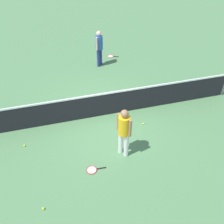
{
  "coord_description": "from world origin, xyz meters",
  "views": [
    {
      "loc": [
        -1.65,
        -7.24,
        6.04
      ],
      "look_at": [
        0.08,
        -1.0,
        0.9
      ],
      "focal_mm": 41.66,
      "sensor_mm": 36.0,
      "label": 1
    }
  ],
  "objects": [
    {
      "name": "tennis_ball_by_net",
      "position": [
        -2.79,
        -0.87,
        0.03
      ],
      "size": [
        0.07,
        0.07,
        0.07
      ],
      "primitive_type": "sphere",
      "color": "#C6E033",
      "rests_on": "ground_plane"
    },
    {
      "name": "tennis_racket_far_player",
      "position": [
        1.55,
        4.52,
        0.01
      ],
      "size": [
        0.6,
        0.41,
        0.03
      ],
      "color": "red",
      "rests_on": "ground_plane"
    },
    {
      "name": "player_far_side",
      "position": [
        0.79,
        3.76,
        1.01
      ],
      "size": [
        0.48,
        0.48,
        1.7
      ],
      "color": "navy",
      "rests_on": "ground_plane"
    },
    {
      "name": "tennis_racket_near_player",
      "position": [
        -0.89,
        -2.39,
        0.01
      ],
      "size": [
        0.59,
        0.33,
        0.03
      ],
      "color": "red",
      "rests_on": "ground_plane"
    },
    {
      "name": "tennis_ball_midcourt",
      "position": [
        -2.36,
        -3.28,
        0.03
      ],
      "size": [
        0.07,
        0.07,
        0.07
      ],
      "primitive_type": "sphere",
      "color": "#C6E033",
      "rests_on": "ground_plane"
    },
    {
      "name": "tennis_ball_near_player",
      "position": [
        1.25,
        -0.89,
        0.03
      ],
      "size": [
        0.07,
        0.07,
        0.07
      ],
      "primitive_type": "sphere",
      "color": "#C6E033",
      "rests_on": "ground_plane"
    },
    {
      "name": "court_net",
      "position": [
        0.0,
        0.0,
        0.5
      ],
      "size": [
        10.09,
        0.09,
        1.07
      ],
      "color": "#4C4C51",
      "rests_on": "ground_plane"
    },
    {
      "name": "ground_plane",
      "position": [
        0.0,
        0.0,
        0.0
      ],
      "size": [
        40.0,
        40.0,
        0.0
      ],
      "primitive_type": "plane",
      "color": "#4C7A4C"
    },
    {
      "name": "player_near_side",
      "position": [
        0.16,
        -2.0,
        1.01
      ],
      "size": [
        0.47,
        0.48,
        1.7
      ],
      "color": "white",
      "rests_on": "ground_plane"
    }
  ]
}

